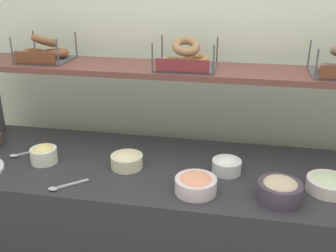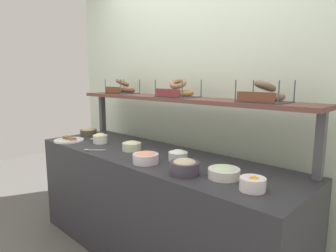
{
  "view_description": "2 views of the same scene",
  "coord_description": "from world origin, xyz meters",
  "views": [
    {
      "loc": [
        0.29,
        -1.65,
        1.75
      ],
      "look_at": [
        -0.03,
        0.03,
        1.05
      ],
      "focal_mm": 41.8,
      "sensor_mm": 36.0,
      "label": 1
    },
    {
      "loc": [
        1.62,
        -1.51,
        1.43
      ],
      "look_at": [
        0.07,
        0.09,
        1.07
      ],
      "focal_mm": 31.44,
      "sensor_mm": 36.0,
      "label": 2
    }
  ],
  "objects": [
    {
      "name": "back_wall",
      "position": [
        0.0,
        0.55,
        1.2
      ],
      "size": [
        3.52,
        0.06,
        2.4
      ],
      "primitive_type": "cube",
      "color": "silver",
      "rests_on": "ground_plane"
    },
    {
      "name": "deli_counter",
      "position": [
        0.0,
        0.0,
        0.42
      ],
      "size": [
        2.32,
        0.7,
        0.85
      ],
      "primitive_type": "cube",
      "color": "#2D2D33",
      "rests_on": "ground_plane"
    },
    {
      "name": "upper_shelf",
      "position": [
        0.0,
        0.27,
        1.26
      ],
      "size": [
        2.28,
        0.32,
        0.03
      ],
      "primitive_type": "cube",
      "color": "brown",
      "rests_on": "shelf_riser_left"
    },
    {
      "name": "bowl_scallion_spread",
      "position": [
        0.69,
        -0.08,
        0.89
      ],
      "size": [
        0.19,
        0.19,
        0.07
      ],
      "color": "silver",
      "rests_on": "deli_counter"
    },
    {
      "name": "bowl_cream_cheese",
      "position": [
        0.25,
        0.0,
        0.89
      ],
      "size": [
        0.14,
        0.14,
        0.08
      ],
      "color": "white",
      "rests_on": "deli_counter"
    },
    {
      "name": "bowl_potato_salad",
      "position": [
        -0.22,
        -0.04,
        0.89
      ],
      "size": [
        0.15,
        0.15,
        0.08
      ],
      "color": "#E2EABF",
      "rests_on": "deli_counter"
    },
    {
      "name": "bowl_lox_spread",
      "position": [
        0.13,
        -0.2,
        0.89
      ],
      "size": [
        0.18,
        0.18,
        0.08
      ],
      "color": "silver",
      "rests_on": "deli_counter"
    },
    {
      "name": "bowl_tuna_salad",
      "position": [
        0.48,
        -0.19,
        0.9
      ],
      "size": [
        0.18,
        0.18,
        0.1
      ],
      "color": "#453C4B",
      "rests_on": "deli_counter"
    },
    {
      "name": "bowl_egg_salad",
      "position": [
        -0.64,
        -0.06,
        0.9
      ],
      "size": [
        0.13,
        0.13,
        0.09
      ],
      "color": "white",
      "rests_on": "deli_counter"
    },
    {
      "name": "serving_spoon_near_plate",
      "position": [
        -0.79,
        -0.02,
        0.86
      ],
      "size": [
        0.15,
        0.13,
        0.01
      ],
      "color": "#B7B7BC",
      "rests_on": "deli_counter"
    },
    {
      "name": "serving_spoon_by_edge",
      "position": [
        -0.45,
        -0.28,
        0.86
      ],
      "size": [
        0.15,
        0.13,
        0.01
      ],
      "color": "#B7B7BC",
      "rests_on": "deli_counter"
    },
    {
      "name": "bagel_basket_cinnamon_raisin",
      "position": [
        -0.75,
        0.28,
        1.33
      ],
      "size": [
        0.26,
        0.25,
        0.15
      ],
      "color": "#4C4C51",
      "rests_on": "upper_shelf"
    },
    {
      "name": "bagel_basket_everything",
      "position": [
        0.01,
        0.26,
        1.33
      ],
      "size": [
        0.3,
        0.25,
        0.16
      ],
      "color": "#4C4C51",
      "rests_on": "upper_shelf"
    }
  ]
}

